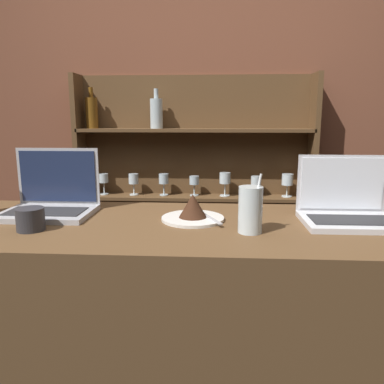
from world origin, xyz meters
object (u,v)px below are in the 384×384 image
Objects in this scene: laptop_near at (51,200)px; water_glass at (250,210)px; laptop_far at (347,208)px; cake_plate at (193,211)px; coffee_cup at (30,219)px.

water_glass is (0.70, -0.19, 0.02)m from laptop_near.
water_glass is at bearing -157.32° from laptop_far.
water_glass is (-0.34, -0.14, 0.02)m from laptop_far.
laptop_far is 1.69× the size of water_glass.
cake_plate is 2.51× the size of coffee_cup.
coffee_cup is at bearing -82.84° from laptop_near.
laptop_far reaches higher than coffee_cup.
cake_plate is 0.52m from coffee_cup.
cake_plate is (-0.52, -0.01, -0.01)m from laptop_far.
cake_plate is at bearing 144.30° from water_glass.
laptop_far is (1.04, -0.05, -0.00)m from laptop_near.
laptop_near is 0.52m from cake_plate.
laptop_far is 0.36m from water_glass.
water_glass is (0.18, -0.13, 0.04)m from cake_plate.
laptop_near is at bearing 173.02° from cake_plate.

